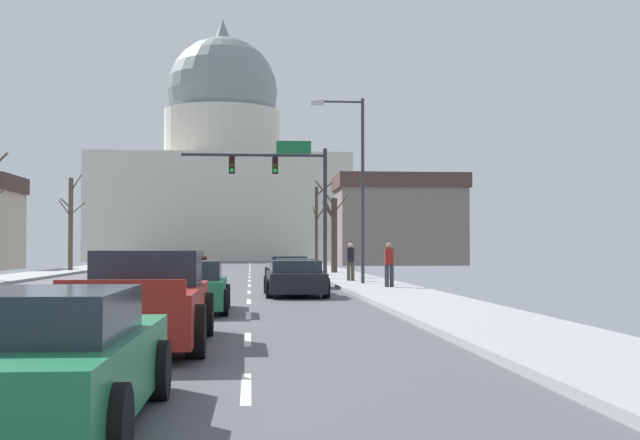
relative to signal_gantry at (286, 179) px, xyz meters
name	(u,v)px	position (x,y,z in m)	size (l,w,h in m)	color
ground	(145,295)	(-5.45, -16.74, -5.30)	(20.00, 180.00, 0.20)	#4E4E53
signal_gantry	(286,179)	(0.00, 0.00, 0.00)	(7.91, 0.41, 7.29)	#28282D
street_lamp_right	(356,173)	(2.45, -10.92, -0.60)	(2.25, 0.24, 7.71)	#333338
capitol_building	(222,175)	(-5.45, 59.21, 5.26)	(30.39, 20.13, 30.22)	beige
sedan_near_00	(288,269)	(-0.09, -4.56, -4.74)	(2.17, 4.68, 1.20)	#6B6056
sedan_near_01	(297,274)	(-0.02, -11.08, -4.76)	(2.04, 4.52, 1.16)	navy
sedan_near_02	(295,279)	(-0.40, -17.16, -4.75)	(2.08, 4.52, 1.20)	black
sedan_near_03	(191,288)	(-3.40, -24.06, -4.71)	(1.96, 4.39, 1.30)	#1E7247
pickup_truck_near_04	(144,303)	(-3.68, -31.27, -4.60)	(2.22, 5.24, 1.59)	maroon
sedan_near_05	(34,363)	(-3.84, -37.76, -4.71)	(2.12, 4.59, 1.27)	#1E7247
sedan_oncoming_00	(159,265)	(-7.27, 4.60, -4.71)	(2.04, 4.56, 1.31)	navy
sedan_oncoming_01	(130,262)	(-10.66, 16.41, -4.76)	(2.03, 4.52, 1.20)	#6B6056
sedan_oncoming_02	(185,260)	(-7.33, 24.99, -4.73)	(2.06, 4.31, 1.23)	silver
sedan_oncoming_03	(195,258)	(-7.33, 37.47, -4.75)	(2.10, 4.63, 1.20)	#B71414
flank_building_01	(399,220)	(11.61, 30.32, -1.17)	(11.67, 7.96, 8.20)	slate
bare_tree_00	(317,222)	(3.54, 23.25, -1.64)	(1.58, 2.46, 6.77)	#423328
bare_tree_02	(334,233)	(3.00, 3.73, -2.83)	(2.00, 0.90, 5.43)	#423328
bare_tree_03	(71,222)	(-13.56, 10.06, -2.07)	(1.66, 1.93, 6.22)	brown
pedestrian_00	(351,260)	(2.56, -8.20, -4.24)	(0.35, 0.34, 1.68)	#4C4238
pedestrian_01	(389,262)	(3.31, -14.18, -4.25)	(0.35, 0.34, 1.66)	#33333D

